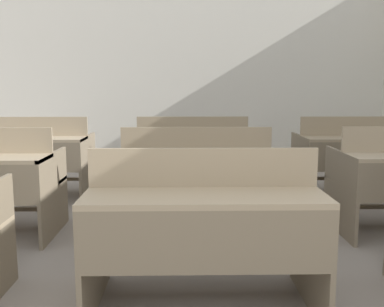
{
  "coord_description": "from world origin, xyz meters",
  "views": [
    {
      "loc": [
        -0.15,
        -0.84,
        1.22
      ],
      "look_at": [
        -0.08,
        2.33,
        0.75
      ],
      "focal_mm": 42.0,
      "sensor_mm": 36.0,
      "label": 1
    }
  ],
  "objects_px": {
    "bench_third_right": "(355,155)",
    "bench_front_center": "(203,227)",
    "bench_third_center": "(193,155)",
    "bench_second_center": "(196,179)",
    "bench_third_left": "(32,156)"
  },
  "relations": [
    {
      "from": "bench_third_left",
      "to": "bench_third_right",
      "type": "bearing_deg",
      "value": -0.38
    },
    {
      "from": "bench_second_center",
      "to": "bench_third_right",
      "type": "relative_size",
      "value": 1.0
    },
    {
      "from": "bench_third_right",
      "to": "bench_front_center",
      "type": "bearing_deg",
      "value": -125.27
    },
    {
      "from": "bench_third_center",
      "to": "bench_third_right",
      "type": "relative_size",
      "value": 1.0
    },
    {
      "from": "bench_front_center",
      "to": "bench_second_center",
      "type": "xyz_separation_m",
      "value": [
        0.0,
        1.27,
        0.0
      ]
    },
    {
      "from": "bench_third_left",
      "to": "bench_third_right",
      "type": "height_order",
      "value": "same"
    },
    {
      "from": "bench_second_center",
      "to": "bench_third_left",
      "type": "height_order",
      "value": "same"
    },
    {
      "from": "bench_front_center",
      "to": "bench_third_left",
      "type": "bearing_deg",
      "value": 124.54
    },
    {
      "from": "bench_third_left",
      "to": "bench_front_center",
      "type": "bearing_deg",
      "value": -55.46
    },
    {
      "from": "bench_second_center",
      "to": "bench_third_right",
      "type": "height_order",
      "value": "same"
    },
    {
      "from": "bench_front_center",
      "to": "bench_third_left",
      "type": "xyz_separation_m",
      "value": [
        -1.77,
        2.58,
        0.0
      ]
    },
    {
      "from": "bench_second_center",
      "to": "bench_front_center",
      "type": "bearing_deg",
      "value": -90.01
    },
    {
      "from": "bench_front_center",
      "to": "bench_third_right",
      "type": "height_order",
      "value": "same"
    },
    {
      "from": "bench_third_right",
      "to": "bench_third_left",
      "type": "bearing_deg",
      "value": 179.62
    },
    {
      "from": "bench_third_center",
      "to": "bench_front_center",
      "type": "bearing_deg",
      "value": -89.96
    }
  ]
}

